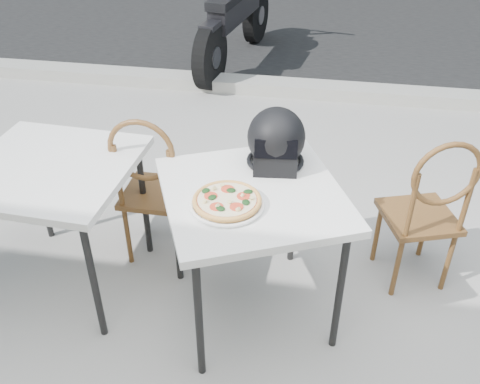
% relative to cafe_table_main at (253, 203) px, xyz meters
% --- Properties ---
extents(ground, '(80.00, 80.00, 0.00)m').
position_rel_cafe_table_main_xyz_m(ground, '(0.33, -0.11, -0.71)').
color(ground, '#A09E98').
rests_on(ground, ground).
extents(curb, '(30.00, 0.25, 0.12)m').
position_rel_cafe_table_main_xyz_m(curb, '(0.33, 2.89, -0.65)').
color(curb, '#9D9C93').
rests_on(curb, ground).
extents(cafe_table_main, '(1.08, 1.08, 0.78)m').
position_rel_cafe_table_main_xyz_m(cafe_table_main, '(0.00, 0.00, 0.00)').
color(cafe_table_main, white).
rests_on(cafe_table_main, ground).
extents(plate, '(0.36, 0.36, 0.02)m').
position_rel_cafe_table_main_xyz_m(plate, '(-0.10, -0.14, 0.08)').
color(plate, white).
rests_on(plate, cafe_table_main).
extents(pizza, '(0.38, 0.38, 0.04)m').
position_rel_cafe_table_main_xyz_m(pizza, '(-0.10, -0.14, 0.10)').
color(pizza, '#DC9F50').
rests_on(pizza, plate).
extents(helmet, '(0.32, 0.33, 0.30)m').
position_rel_cafe_table_main_xyz_m(helmet, '(0.07, 0.26, 0.20)').
color(helmet, black).
rests_on(helmet, cafe_table_main).
extents(cafe_chair_main, '(0.47, 0.47, 0.97)m').
position_rel_cafe_table_main_xyz_m(cafe_chair_main, '(0.88, 0.36, -0.17)').
color(cafe_chair_main, brown).
rests_on(cafe_chair_main, ground).
extents(cafe_table_side, '(0.86, 0.86, 0.78)m').
position_rel_cafe_table_main_xyz_m(cafe_table_side, '(-1.05, 0.05, -0.00)').
color(cafe_table_side, white).
rests_on(cafe_table_side, ground).
extents(cafe_chair_side, '(0.37, 0.37, 0.97)m').
position_rel_cafe_table_main_xyz_m(cafe_chair_side, '(-0.63, 0.33, -0.17)').
color(cafe_chair_side, brown).
rests_on(cafe_chair_side, ground).
extents(motorcycle, '(0.59, 2.13, 1.06)m').
position_rel_cafe_table_main_xyz_m(motorcycle, '(-0.74, 3.64, -0.24)').
color(motorcycle, black).
rests_on(motorcycle, street_asphalt).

